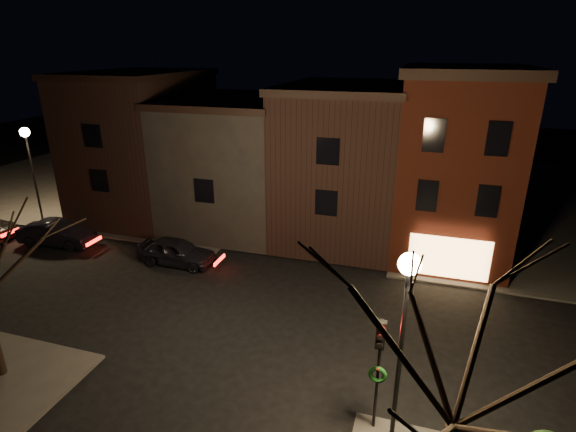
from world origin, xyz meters
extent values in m
plane|color=black|center=(0.00, 0.00, 0.00)|extent=(120.00, 120.00, 0.00)
cube|color=#2D2B28|center=(-20.00, 20.00, 0.06)|extent=(30.00, 30.00, 0.12)
cube|color=#3F140B|center=(8.00, 9.50, 5.12)|extent=(6.00, 8.00, 10.00)
cube|color=black|center=(8.00, 9.50, 10.37)|extent=(6.50, 8.50, 0.50)
cube|color=#EDB36B|center=(8.00, 5.45, 1.42)|extent=(4.00, 0.12, 2.20)
cube|color=black|center=(1.50, 10.50, 4.62)|extent=(7.00, 10.00, 9.00)
cube|color=black|center=(1.50, 10.50, 9.32)|extent=(7.30, 10.30, 0.40)
cube|color=black|center=(-5.75, 10.50, 4.12)|extent=(7.50, 10.00, 8.00)
cube|color=black|center=(-5.75, 10.50, 8.32)|extent=(7.80, 10.30, 0.40)
cube|color=black|center=(-13.00, 10.50, 4.87)|extent=(7.00, 10.00, 9.50)
cube|color=black|center=(-13.00, 10.50, 9.82)|extent=(7.30, 10.30, 0.40)
cylinder|color=black|center=(6.20, -6.00, 3.12)|extent=(0.14, 0.14, 6.00)
sphere|color=#FFD18C|center=(6.20, -6.00, 6.30)|extent=(0.60, 0.60, 0.60)
cylinder|color=black|center=(-19.00, 6.20, 3.12)|extent=(0.14, 0.14, 6.00)
sphere|color=#FFD18C|center=(-19.00, 6.20, 6.30)|extent=(0.60, 0.60, 0.60)
cylinder|color=black|center=(5.60, -5.40, 2.12)|extent=(0.10, 0.10, 4.00)
cube|color=black|center=(5.60, -5.58, 3.72)|extent=(0.28, 0.22, 0.90)
cylinder|color=#FF0C07|center=(5.60, -5.70, 4.00)|extent=(0.18, 0.06, 0.18)
cylinder|color=black|center=(5.60, -5.70, 3.72)|extent=(0.18, 0.06, 0.18)
cylinder|color=black|center=(5.60, -5.70, 3.44)|extent=(0.18, 0.06, 0.18)
torus|color=#0C380F|center=(5.60, -5.49, 2.22)|extent=(0.58, 0.14, 0.58)
sphere|color=#990C0C|center=(5.60, -5.51, 2.44)|extent=(0.12, 0.12, 0.12)
imported|color=black|center=(-6.52, 3.18, 0.76)|extent=(4.45, 1.83, 1.51)
imported|color=black|center=(-14.89, 3.28, 0.77)|extent=(4.79, 2.04, 1.54)
camera|label=1|loc=(6.27, -16.85, 11.54)|focal=28.00mm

